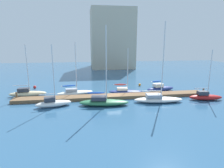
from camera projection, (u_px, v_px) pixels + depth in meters
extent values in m
plane|color=#2D567A|center=(114.00, 98.00, 32.36)|extent=(120.00, 120.00, 0.00)
cube|color=brown|center=(114.00, 96.00, 32.30)|extent=(32.64, 2.26, 0.54)
cylinder|color=brown|center=(17.00, 96.00, 30.89)|extent=(0.28, 0.28, 1.38)
cylinder|color=brown|center=(203.00, 92.00, 33.53)|extent=(0.28, 0.28, 1.38)
ellipsoid|color=beige|center=(28.00, 94.00, 33.30)|extent=(6.35, 2.02, 0.91)
cube|color=#333842|center=(24.00, 90.00, 33.02)|extent=(1.94, 1.28, 0.59)
cylinder|color=silver|center=(27.00, 68.00, 32.38)|extent=(0.14, 0.14, 8.04)
cylinder|color=silver|center=(21.00, 85.00, 32.77)|extent=(2.64, 0.25, 0.11)
ellipsoid|color=white|center=(54.00, 104.00, 27.95)|extent=(5.39, 2.77, 0.91)
cube|color=#333842|center=(50.00, 99.00, 27.60)|extent=(1.77, 1.48, 0.59)
cylinder|color=silver|center=(53.00, 73.00, 27.05)|extent=(0.13, 0.13, 8.13)
cylinder|color=silver|center=(47.00, 94.00, 27.32)|extent=(2.13, 0.58, 0.10)
ellipsoid|color=white|center=(75.00, 93.00, 34.40)|extent=(6.78, 3.01, 0.68)
cube|color=#9EA3AD|center=(71.00, 90.00, 34.07)|extent=(2.17, 1.62, 0.44)
cylinder|color=silver|center=(76.00, 67.00, 33.49)|extent=(0.14, 0.14, 8.67)
cylinder|color=silver|center=(69.00, 86.00, 33.77)|extent=(2.72, 0.62, 0.11)
ellipsoid|color=blue|center=(69.00, 86.00, 33.77)|extent=(2.50, 0.82, 0.28)
ellipsoid|color=#2D7047|center=(104.00, 102.00, 28.53)|extent=(7.65, 3.09, 0.88)
cube|color=#333842|center=(99.00, 98.00, 28.35)|extent=(2.40, 1.82, 0.57)
cylinder|color=silver|center=(106.00, 64.00, 27.26)|extent=(0.14, 0.14, 10.82)
cylinder|color=silver|center=(96.00, 93.00, 28.16)|extent=(3.12, 0.47, 0.12)
ellipsoid|color=blue|center=(96.00, 93.00, 28.16)|extent=(2.84, 0.68, 0.28)
ellipsoid|color=navy|center=(126.00, 92.00, 35.19)|extent=(6.49, 2.68, 0.64)
cube|color=silver|center=(122.00, 89.00, 35.07)|extent=(2.05, 1.55, 0.42)
cylinder|color=silver|center=(128.00, 70.00, 34.29)|extent=(0.14, 0.14, 7.63)
cylinder|color=silver|center=(120.00, 85.00, 34.88)|extent=(2.64, 0.46, 0.11)
ellipsoid|color=#B72D28|center=(120.00, 85.00, 34.88)|extent=(2.41, 0.67, 0.28)
ellipsoid|color=white|center=(158.00, 100.00, 30.04)|extent=(7.93, 2.92, 0.81)
cube|color=#9EA3AD|center=(154.00, 96.00, 29.85)|extent=(2.46, 1.75, 0.52)
cylinder|color=silver|center=(163.00, 61.00, 28.71)|extent=(0.15, 0.15, 11.50)
cylinder|color=silver|center=(151.00, 91.00, 29.66)|extent=(3.25, 0.43, 0.12)
ellipsoid|color=navy|center=(160.00, 89.00, 36.71)|extent=(6.00, 2.94, 0.93)
cube|color=silver|center=(158.00, 85.00, 36.36)|extent=(1.94, 1.61, 0.60)
cylinder|color=silver|center=(163.00, 64.00, 35.76)|extent=(0.13, 0.13, 8.65)
cylinder|color=silver|center=(157.00, 81.00, 36.07)|extent=(2.39, 0.58, 0.11)
ellipsoid|color=blue|center=(157.00, 81.00, 36.07)|extent=(2.20, 0.78, 0.28)
ellipsoid|color=#B21E1E|center=(206.00, 97.00, 31.19)|extent=(5.54, 2.31, 0.89)
cube|color=#333842|center=(203.00, 93.00, 31.03)|extent=(1.75, 1.30, 0.58)
cylinder|color=silver|center=(210.00, 73.00, 30.30)|extent=(0.13, 0.13, 7.29)
cylinder|color=silver|center=(201.00, 88.00, 30.86)|extent=(2.25, 0.43, 0.11)
sphere|color=orange|center=(140.00, 85.00, 41.10)|extent=(0.54, 0.54, 0.54)
sphere|color=red|center=(35.00, 87.00, 38.81)|extent=(0.60, 0.60, 0.60)
cube|color=#BCB299|center=(112.00, 39.00, 68.94)|extent=(15.09, 13.06, 20.69)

